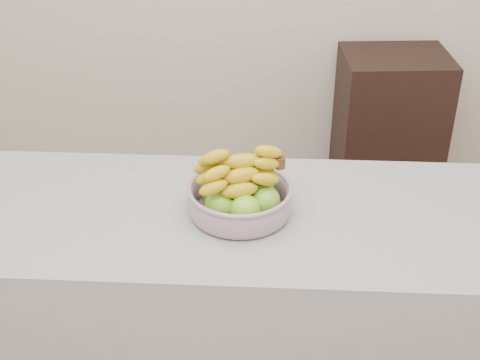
% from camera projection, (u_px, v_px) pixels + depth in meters
% --- Properties ---
extents(counter, '(2.00, 0.60, 0.90)m').
position_uv_depth(counter, '(225.00, 337.00, 2.00)').
color(counter, '#A2A3AA').
rests_on(counter, ground).
extents(cabinet, '(0.50, 0.41, 0.84)m').
position_uv_depth(cabinet, '(387.00, 140.00, 3.15)').
color(cabinet, black).
rests_on(cabinet, ground).
extents(fruit_bowl, '(0.27, 0.27, 0.18)m').
position_uv_depth(fruit_bowl, '(240.00, 195.00, 1.74)').
color(fruit_bowl, '#AABACD').
rests_on(fruit_bowl, counter).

